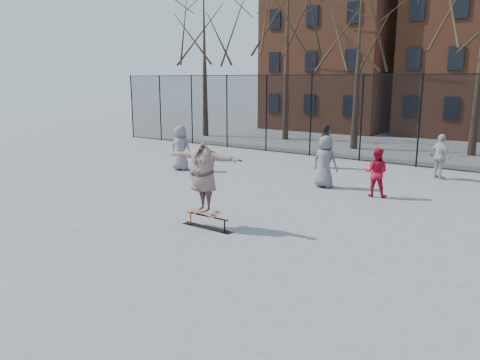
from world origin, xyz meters
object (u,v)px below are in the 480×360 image
Objects in this scene: skater at (203,177)px; bystander_extra at (325,162)px; bystander_red at (376,172)px; skateboard at (204,213)px; bystander_white at (440,157)px; bystander_grey at (181,148)px; skate_rail at (207,223)px; bystander_black at (326,146)px.

bystander_extra is (0.48, 6.01, -0.40)m from skater.
skater is 6.28m from bystander_red.
skateboard is 0.47× the size of bystander_white.
skater is 1.16× the size of bystander_grey.
bystander_extra reaches higher than bystander_white.
skate_rail is 8.09m from bystander_grey.
bystander_extra is at bearing 78.12° from skater.
bystander_extra is at bearing 173.57° from bystander_grey.
bystander_white is (3.40, 9.93, -0.46)m from skater.
bystander_extra is (-1.93, 0.24, 0.12)m from bystander_red.
bystander_extra is (6.33, 0.58, -0.02)m from bystander_grey.
bystander_extra reaches higher than skateboard.
skater is 9.56m from bystander_black.
skateboard is at bearing 85.92° from bystander_extra.
bystander_black is at bearing 39.42° from bystander_white.
bystander_red is at bearing 155.69° from bystander_black.
bystander_grey reaches higher than skateboard.
bystander_grey reaches higher than bystander_white.
skater is 6.04m from bystander_extra.
bystander_white is 4.89m from bystander_extra.
bystander_white reaches higher than skateboard.
bystander_grey is at bearing 5.79° from bystander_extra.
skate_rail is 1.89× the size of skateboard.
skater reaches higher than bystander_white.
bystander_black is at bearing 97.63° from skate_rail.
bystander_extra is at bearing 87.10° from bystander_white.
bystander_white reaches higher than bystander_red.
bystander_black is at bearing -57.05° from bystander_red.
bystander_extra is (-2.92, -3.92, 0.06)m from bystander_white.
bystander_red is (3.57, -3.71, -0.13)m from bystander_black.
bystander_red is (2.41, 5.77, 0.42)m from skateboard.
skate_rail is at bearing 0.00° from skateboard.
skateboard is at bearing 0.00° from skater.
bystander_grey is 8.26m from bystander_red.
bystander_black reaches higher than skateboard.
bystander_red is 1.94m from bystander_extra.
bystander_grey is (-5.95, 5.43, 0.81)m from skate_rail.
bystander_black is 5.15m from bystander_red.
skateboard is 0.43× the size of bystander_grey.
bystander_grey is (-5.84, 5.43, -0.38)m from skater.
bystander_extra is (0.48, 6.01, 0.54)m from skateboard.
skateboard is 0.43× the size of bystander_black.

